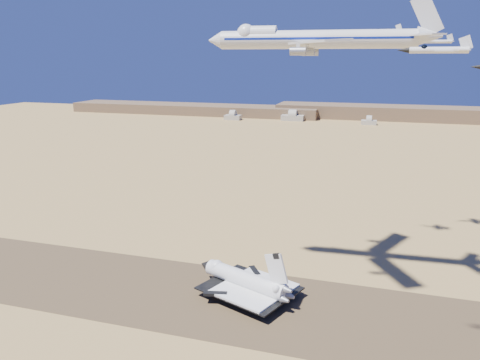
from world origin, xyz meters
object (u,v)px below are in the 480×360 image
(carrier_747, at_px, (309,39))
(crew_c, at_px, (262,306))
(chase_jet_e, at_px, (385,31))
(chase_jet_a, at_px, (437,50))
(shuttle, at_px, (245,281))
(crew_a, at_px, (251,304))
(chase_jet_f, at_px, (436,41))
(crew_b, at_px, (271,305))

(carrier_747, relative_size, crew_c, 47.46)
(carrier_747, distance_m, chase_jet_e, 48.80)
(chase_jet_a, height_order, chase_jet_e, chase_jet_e)
(shuttle, distance_m, chase_jet_a, 100.33)
(carrier_747, distance_m, crew_a, 91.65)
(shuttle, xyz_separation_m, crew_a, (4.50, -7.11, -4.43))
(crew_c, xyz_separation_m, chase_jet_a, (44.98, -24.10, 83.56))
(shuttle, xyz_separation_m, chase_jet_e, (41.35, 58.60, 87.56))
(crew_c, relative_size, chase_jet_f, 0.10)
(crew_b, bearing_deg, crew_c, 114.17)
(crew_b, relative_size, chase_jet_e, 0.13)
(crew_b, distance_m, chase_jet_a, 96.86)
(crew_c, relative_size, chase_jet_e, 0.11)
(chase_jet_f, bearing_deg, crew_b, -134.43)
(shuttle, xyz_separation_m, crew_b, (11.19, -5.94, -4.43))
(shuttle, height_order, chase_jet_a, chase_jet_a)
(chase_jet_a, xyz_separation_m, chase_jet_f, (8.85, 106.50, 4.95))
(shuttle, bearing_deg, carrier_747, 65.07)
(crew_a, height_order, crew_b, crew_b)
(carrier_747, bearing_deg, crew_a, -122.06)
(crew_b, bearing_deg, chase_jet_a, -123.43)
(chase_jet_f, bearing_deg, chase_jet_e, -153.92)
(crew_b, relative_size, crew_c, 1.13)
(chase_jet_f, bearing_deg, shuttle, -141.89)
(crew_b, xyz_separation_m, chase_jet_f, (50.86, 80.93, 88.40))
(chase_jet_f, bearing_deg, crew_c, -135.45)
(crew_a, height_order, chase_jet_a, chase_jet_a)
(crew_a, xyz_separation_m, crew_b, (6.68, 1.17, 0.00))
(shuttle, height_order, chase_jet_f, chase_jet_f)
(chase_jet_a, bearing_deg, chase_jet_e, 101.06)
(crew_a, relative_size, crew_b, 1.00)
(carrier_747, bearing_deg, chase_jet_a, -56.53)
(crew_a, bearing_deg, crew_b, -89.85)
(crew_c, xyz_separation_m, chase_jet_f, (53.83, 82.40, 88.50))
(carrier_747, xyz_separation_m, chase_jet_a, (35.87, -47.85, -4.22))
(chase_jet_e, bearing_deg, shuttle, -122.71)
(carrier_747, xyz_separation_m, crew_a, (-12.82, -23.45, -87.67))
(chase_jet_a, distance_m, chase_jet_f, 106.98)
(crew_b, bearing_deg, crew_a, 97.83)
(carrier_747, distance_m, chase_jet_f, 73.76)
(chase_jet_a, bearing_deg, crew_c, 155.38)
(crew_c, bearing_deg, chase_jet_e, -63.32)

